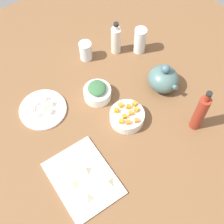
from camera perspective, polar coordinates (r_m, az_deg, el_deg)
tabletop at (r=136.91cm, az=-0.00°, el=-1.40°), size 190.00×190.00×3.00cm
cutting_board at (r=124.03cm, az=-5.45°, el=-12.31°), size 30.31×23.77×1.00cm
plate_tofu at (r=140.62cm, az=-12.83°, el=0.45°), size 21.29×21.29×1.20cm
bowl_greens at (r=139.57cm, az=-2.76°, el=3.53°), size 12.61×12.61×5.42cm
bowl_carrots at (r=133.05cm, az=2.83°, el=-0.90°), size 15.15×15.15×5.15cm
teapot at (r=142.40cm, az=9.62°, el=6.17°), size 16.24×14.06×14.86cm
bottle_0 at (r=129.67cm, az=16.22°, el=-0.14°), size 4.69×4.69×24.90cm
bottle_1 at (r=153.48cm, az=0.75°, el=13.38°), size 4.91×4.91×18.58cm
drinking_glass_0 at (r=152.99cm, az=-4.96°, el=11.35°), size 6.19×6.19×9.98cm
drinking_glass_1 at (r=155.12cm, az=5.26°, el=13.23°), size 5.95×5.95×13.96cm
carrot_cube_0 at (r=131.14cm, az=4.63°, el=0.46°), size 2.14×2.14×1.80cm
carrot_cube_1 at (r=128.40cm, az=4.67°, el=-1.59°), size 2.41×2.41×1.80cm
carrot_cube_2 at (r=131.68cm, az=3.10°, el=1.01°), size 2.55×2.55×1.80cm
carrot_cube_3 at (r=130.48cm, az=0.84°, el=0.28°), size 2.52×2.52×1.80cm
carrot_cube_4 at (r=129.07cm, az=2.37°, el=-0.83°), size 2.35×2.35×1.80cm
carrot_cube_5 at (r=130.05cm, az=3.56°, el=-0.20°), size 2.43×2.43×1.80cm
carrot_cube_6 at (r=127.70cm, az=1.64°, el=-1.86°), size 2.51×2.51×1.80cm
carrot_cube_7 at (r=131.87cm, az=1.73°, el=1.23°), size 2.01×2.01×1.80cm
carrot_cube_8 at (r=127.76cm, az=3.09°, el=-1.92°), size 2.48×2.48×1.80cm
carrot_cube_9 at (r=132.67cm, az=4.29°, el=1.56°), size 2.05×2.05×1.80cm
chopped_greens_mound at (r=136.17cm, az=-2.83°, el=4.52°), size 11.87×11.63×2.90cm
tofu_cube_0 at (r=139.60cm, az=-11.48°, el=1.57°), size 3.11×3.11×2.20cm
tofu_cube_1 at (r=139.12cm, az=-12.77°, el=0.83°), size 2.99×2.99×2.20cm
tofu_cube_2 at (r=137.82cm, az=-13.69°, el=-0.38°), size 2.75×2.75×2.20cm
tofu_cube_3 at (r=140.94cm, az=-13.95°, el=1.54°), size 2.82×2.82×2.20cm
tofu_cube_4 at (r=141.65cm, az=-12.62°, el=2.45°), size 2.84×2.84×2.20cm
tofu_cube_5 at (r=137.48cm, az=-11.60°, el=0.15°), size 2.96×2.96×2.20cm
tofu_cube_6 at (r=139.92cm, az=-14.88°, el=0.52°), size 2.48×2.48×2.20cm
dumpling_0 at (r=119.83cm, az=-4.66°, el=-15.71°), size 5.23×5.38×2.51cm
dumpling_1 at (r=123.40cm, az=-4.94°, el=-10.63°), size 4.50×4.16×2.47cm
dumpling_2 at (r=122.07cm, az=-7.53°, el=-13.28°), size 5.15×5.75×2.24cm
dumpling_3 at (r=121.21cm, az=-0.76°, el=-13.08°), size 5.59×5.93×2.40cm
dumpling_4 at (r=125.12cm, az=-8.88°, el=-9.98°), size 6.71×6.90×2.01cm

